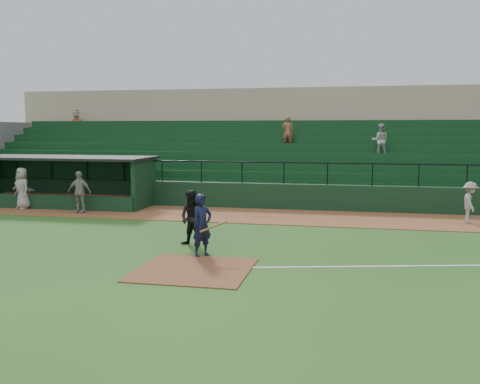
# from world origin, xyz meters

# --- Properties ---
(ground) EXTENTS (90.00, 90.00, 0.00)m
(ground) POSITION_xyz_m (0.00, 0.00, 0.00)
(ground) COLOR #27541B
(ground) RESTS_ON ground
(warning_track) EXTENTS (40.00, 4.00, 0.03)m
(warning_track) POSITION_xyz_m (0.00, 8.00, 0.01)
(warning_track) COLOR brown
(warning_track) RESTS_ON ground
(home_plate_dirt) EXTENTS (3.00, 3.00, 0.03)m
(home_plate_dirt) POSITION_xyz_m (0.00, -1.00, 0.01)
(home_plate_dirt) COLOR brown
(home_plate_dirt) RESTS_ON ground
(stadium_structure) EXTENTS (38.00, 13.08, 6.40)m
(stadium_structure) POSITION_xyz_m (-0.00, 16.46, 2.30)
(stadium_structure) COLOR black
(stadium_structure) RESTS_ON ground
(dugout) EXTENTS (8.90, 3.20, 2.42)m
(dugout) POSITION_xyz_m (-9.75, 9.56, 1.33)
(dugout) COLOR black
(dugout) RESTS_ON ground
(batter_at_plate) EXTENTS (1.18, 0.81, 1.86)m
(batter_at_plate) POSITION_xyz_m (-0.19, 0.51, 0.93)
(batter_at_plate) COLOR black
(batter_at_plate) RESTS_ON ground
(umpire) EXTENTS (1.03, 0.90, 1.80)m
(umpire) POSITION_xyz_m (-0.89, 1.83, 0.90)
(umpire) COLOR black
(umpire) RESTS_ON ground
(runner) EXTENTS (0.63, 1.07, 1.64)m
(runner) POSITION_xyz_m (8.70, 7.97, 0.85)
(runner) COLOR #9D9793
(runner) RESTS_ON warning_track
(dugout_player_a) EXTENTS (1.09, 0.45, 1.86)m
(dugout_player_a) POSITION_xyz_m (-7.78, 7.14, 0.96)
(dugout_player_a) COLOR #9E9893
(dugout_player_a) RESTS_ON warning_track
(dugout_player_b) EXTENTS (1.13, 0.99, 1.94)m
(dugout_player_b) POSITION_xyz_m (-10.94, 7.61, 1.00)
(dugout_player_b) COLOR #A39D98
(dugout_player_b) RESTS_ON warning_track
(dugout_player_c) EXTENTS (1.53, 0.87, 1.57)m
(dugout_player_c) POSITION_xyz_m (-11.21, 7.92, 0.82)
(dugout_player_c) COLOR #AAA59F
(dugout_player_c) RESTS_ON warning_track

